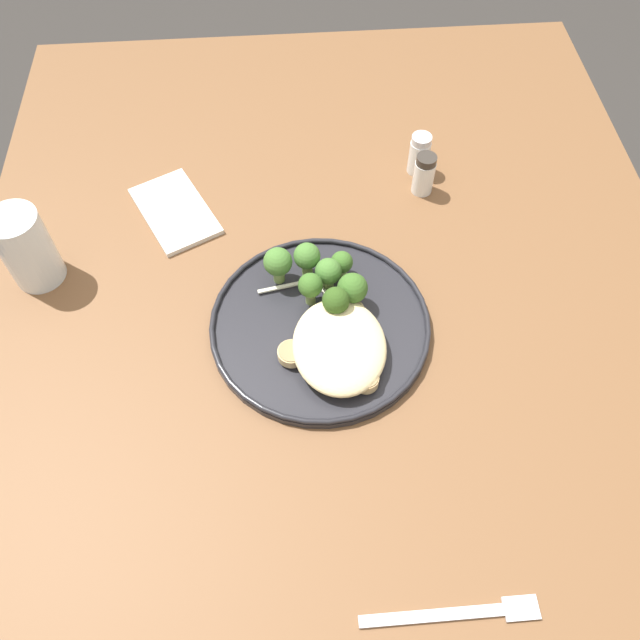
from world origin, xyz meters
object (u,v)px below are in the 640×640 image
broccoli_floret_split_head (307,257)px  folded_napkin (175,211)px  salt_shaker (419,154)px  seared_scallop_center_golden (366,380)px  water_glass (29,252)px  dinner_fork (456,614)px  dinner_plate (320,325)px  broccoli_floret_tall_stalk (278,263)px  seared_scallop_front_small (326,355)px  broccoli_floret_front_edge (328,272)px  seared_scallop_tiny_bay (291,353)px  pepper_shaker (424,174)px  broccoli_floret_center_pile (310,287)px  broccoli_floret_small_sprig (338,301)px  seared_scallop_tilted_round (364,358)px  seared_scallop_large_seared (355,311)px  broccoli_floret_beside_noodles (352,289)px  seared_scallop_rear_pale (305,335)px  broccoli_floret_left_leaning (342,263)px

broccoli_floret_split_head → folded_napkin: size_ratio=0.38×
broccoli_floret_split_head → salt_shaker: size_ratio=0.84×
seared_scallop_center_golden → folded_napkin: (-0.32, -0.25, -0.02)m
water_glass → dinner_fork: size_ratio=0.62×
dinner_plate → water_glass: 0.40m
broccoli_floret_tall_stalk → salt_shaker: (-0.21, 0.23, -0.01)m
seared_scallop_center_golden → dinner_plate: bearing=-152.3°
water_glass → dinner_plate: bearing=72.7°
seared_scallop_front_small → folded_napkin: seared_scallop_front_small is taller
broccoli_floret_front_edge → water_glass: bearing=-98.2°
broccoli_floret_tall_stalk → folded_napkin: 0.21m
seared_scallop_tiny_bay → dinner_fork: size_ratio=0.19×
broccoli_floret_tall_stalk → water_glass: bearing=-97.1°
folded_napkin → pepper_shaker: bearing=92.9°
broccoli_floret_center_pile → broccoli_floret_front_edge: bearing=133.7°
broccoli_floret_split_head → water_glass: water_glass is taller
broccoli_floret_small_sprig → seared_scallop_tiny_bay: bearing=-48.6°
seared_scallop_tilted_round → seared_scallop_large_seared: bearing=-177.1°
seared_scallop_tiny_bay → broccoli_floret_center_pile: 0.09m
broccoli_floret_front_edge → broccoli_floret_tall_stalk: 0.07m
seared_scallop_tiny_bay → water_glass: bearing=-116.1°
dinner_plate → salt_shaker: salt_shaker is taller
seared_scallop_front_small → seared_scallop_tilted_round: bearing=79.0°
broccoli_floret_small_sprig → water_glass: 0.42m
salt_shaker → seared_scallop_front_small: bearing=-26.8°
broccoli_floret_center_pile → folded_napkin: broccoli_floret_center_pile is taller
water_glass → broccoli_floret_small_sprig: bearing=74.6°
seared_scallop_tiny_bay → seared_scallop_large_seared: size_ratio=1.52×
seared_scallop_front_small → water_glass: size_ratio=0.23×
broccoli_floret_small_sprig → broccoli_floret_front_edge: size_ratio=1.18×
broccoli_floret_front_edge → broccoli_floret_beside_noodles: size_ratio=0.88×
broccoli_floret_tall_stalk → folded_napkin: bearing=-134.0°
seared_scallop_large_seared → seared_scallop_tiny_bay: bearing=-56.1°
seared_scallop_rear_pale → dinner_fork: (0.34, 0.13, -0.02)m
salt_shaker → pepper_shaker: same height
dinner_plate → seared_scallop_center_golden: seared_scallop_center_golden is taller
seared_scallop_tiny_bay → broccoli_floret_tall_stalk: size_ratio=0.60×
seared_scallop_front_small → salt_shaker: (-0.34, 0.17, 0.01)m
broccoli_floret_left_leaning → broccoli_floret_small_sprig: bearing=-9.4°
seared_scallop_tiny_bay → broccoli_floret_front_edge: 0.12m
seared_scallop_large_seared → broccoli_floret_beside_noodles: 0.03m
seared_scallop_large_seared → broccoli_floret_small_sprig: size_ratio=0.39×
seared_scallop_rear_pale → folded_napkin: (-0.25, -0.18, -0.02)m
broccoli_floret_left_leaning → broccoli_floret_tall_stalk: 0.09m
broccoli_floret_front_edge → dinner_fork: broccoli_floret_front_edge is taller
broccoli_floret_split_head → dinner_fork: 0.46m
broccoli_floret_left_leaning → pepper_shaker: bearing=139.4°
broccoli_floret_center_pile → broccoli_floret_tall_stalk: bearing=-134.6°
broccoli_floret_left_leaning → broccoli_floret_front_edge: bearing=-48.5°
broccoli_floret_front_edge → broccoli_floret_left_leaning: bearing=131.5°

